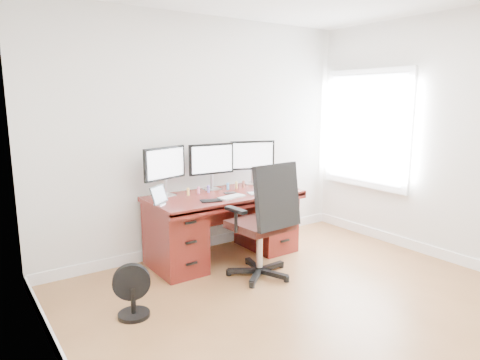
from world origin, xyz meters
TOP-DOWN VIEW (x-y plane):
  - ground at (0.00, 0.00)m, footprint 4.50×4.50m
  - back_wall at (0.00, 2.25)m, footprint 4.00×0.10m
  - right_wall at (2.00, 0.11)m, footprint 0.10×4.50m
  - desk at (0.00, 1.83)m, footprint 1.70×0.80m
  - office_chair at (0.03, 1.14)m, footprint 0.69×0.67m
  - floor_fan at (-1.34, 1.12)m, footprint 0.31×0.26m
  - monitor_left at (-0.58, 2.07)m, footprint 0.54×0.20m
  - monitor_center at (-0.00, 2.07)m, footprint 0.55×0.15m
  - monitor_right at (0.58, 2.07)m, footprint 0.53×0.22m
  - tablet_left at (-0.80, 1.75)m, footprint 0.24×0.19m
  - tablet_right at (0.80, 1.75)m, footprint 0.24×0.18m
  - keyboard at (-0.04, 1.60)m, footprint 0.32×0.18m
  - trackpad at (0.27, 1.61)m, footprint 0.17×0.17m
  - drawing_tablet at (-0.30, 1.58)m, footprint 0.24×0.19m
  - phone at (0.06, 1.78)m, footprint 0.14×0.08m
  - figurine_orange at (-0.37, 1.95)m, footprint 0.03×0.03m
  - figurine_pink at (-0.24, 1.95)m, footprint 0.03×0.03m
  - figurine_purple at (-0.12, 1.95)m, footprint 0.03×0.03m
  - figurine_blue at (0.14, 1.95)m, footprint 0.03×0.03m
  - figurine_yellow at (0.26, 1.95)m, footprint 0.03×0.03m
  - figurine_brown at (0.36, 1.95)m, footprint 0.03×0.03m

SIDE VIEW (x-z plane):
  - ground at x=0.00m, z-range 0.00..0.00m
  - floor_fan at x=-1.34m, z-range -0.01..0.45m
  - office_chair at x=0.03m, z-range -0.20..0.98m
  - desk at x=0.00m, z-range 0.03..0.78m
  - trackpad at x=0.27m, z-range 0.75..0.76m
  - drawing_tablet at x=-0.30m, z-range 0.75..0.76m
  - phone at x=0.06m, z-range 0.75..0.76m
  - keyboard at x=-0.04m, z-range 0.75..0.76m
  - figurine_orange at x=-0.37m, z-range 0.75..0.84m
  - figurine_pink at x=-0.24m, z-range 0.75..0.84m
  - figurine_purple at x=-0.12m, z-range 0.75..0.84m
  - figurine_blue at x=0.14m, z-range 0.75..0.84m
  - figurine_yellow at x=0.26m, z-range 0.75..0.84m
  - figurine_brown at x=0.36m, z-range 0.75..0.84m
  - tablet_left at x=-0.80m, z-range 0.74..0.93m
  - tablet_right at x=0.80m, z-range 0.74..0.93m
  - monitor_left at x=-0.58m, z-range 0.82..1.35m
  - monitor_center at x=0.00m, z-range 0.82..1.35m
  - monitor_right at x=0.58m, z-range 0.82..1.35m
  - back_wall at x=0.00m, z-range 0.00..2.70m
  - right_wall at x=2.00m, z-range 0.00..2.70m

